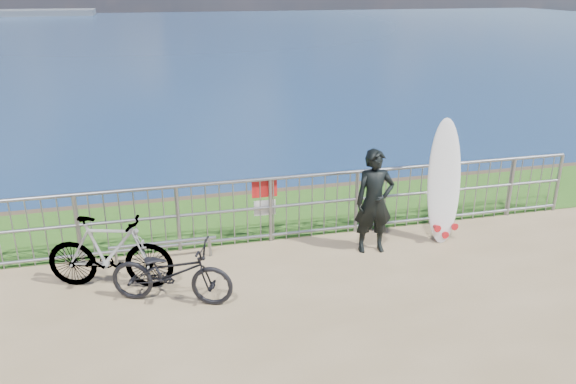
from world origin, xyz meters
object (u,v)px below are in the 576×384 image
object	(u,v)px
surfer	(374,202)
surfboard	(444,186)
bicycle_far	(110,252)
bicycle_near	(171,273)

from	to	relation	value
surfer	surfboard	size ratio (longest dim) A/B	0.82
bicycle_far	surfer	bearing A→B (deg)	-70.60
surfboard	bicycle_far	distance (m)	5.30
surfboard	surfer	bearing A→B (deg)	-174.21
bicycle_near	bicycle_far	xyz separation A→B (m)	(-0.81, 0.61, 0.10)
surfboard	bicycle_near	xyz separation A→B (m)	(-4.47, -0.92, -0.51)
surfboard	bicycle_near	bearing A→B (deg)	-168.32
bicycle_near	bicycle_far	size ratio (longest dim) A/B	0.94
surfboard	bicycle_near	size ratio (longest dim) A/B	1.23
surfer	surfboard	bearing A→B (deg)	11.91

